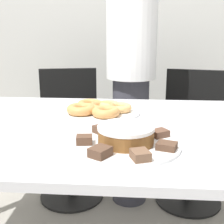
{
  "coord_description": "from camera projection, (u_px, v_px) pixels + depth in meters",
  "views": [
    {
      "loc": [
        0.09,
        -1.17,
        1.15
      ],
      "look_at": [
        0.01,
        -0.01,
        0.84
      ],
      "focal_mm": 50.0,
      "sensor_mm": 36.0,
      "label": 1
    }
  ],
  "objects": [
    {
      "name": "lamington_3",
      "position": [
        159.0,
        133.0,
        1.08
      ],
      "size": [
        0.07,
        0.07,
        0.02
      ],
      "rotation": [
        0.0,
        0.0,
        6.85
      ],
      "color": "brown",
      "rests_on": "plate_cake"
    },
    {
      "name": "wall_back",
      "position": [
        126.0,
        9.0,
        2.61
      ],
      "size": [
        8.0,
        0.05,
        2.6
      ],
      "color": "beige",
      "rests_on": "ground_plane"
    },
    {
      "name": "donut_5",
      "position": [
        81.0,
        109.0,
        1.36
      ],
      "size": [
        0.13,
        0.13,
        0.04
      ],
      "color": "#D18E4C",
      "rests_on": "plate_donuts"
    },
    {
      "name": "lamington_0",
      "position": [
        100.0,
        152.0,
        0.91
      ],
      "size": [
        0.07,
        0.08,
        0.03
      ],
      "rotation": [
        0.0,
        0.0,
        4.16
      ],
      "color": "#513828",
      "rests_on": "plate_cake"
    },
    {
      "name": "plate_donuts",
      "position": [
        102.0,
        112.0,
        1.41
      ],
      "size": [
        0.34,
        0.34,
        0.01
      ],
      "color": "white",
      "rests_on": "table"
    },
    {
      "name": "lamington_4",
      "position": [
        131.0,
        127.0,
        1.15
      ],
      "size": [
        0.05,
        0.06,
        0.03
      ],
      "rotation": [
        0.0,
        0.0,
        7.75
      ],
      "color": "brown",
      "rests_on": "plate_cake"
    },
    {
      "name": "lamington_5",
      "position": [
        100.0,
        129.0,
        1.12
      ],
      "size": [
        0.06,
        0.06,
        0.03
      ],
      "rotation": [
        0.0,
        0.0,
        8.65
      ],
      "color": "#513828",
      "rests_on": "plate_cake"
    },
    {
      "name": "frosted_cake",
      "position": [
        126.0,
        134.0,
        1.01
      ],
      "size": [
        0.19,
        0.19,
        0.06
      ],
      "color": "brown",
      "rests_on": "plate_cake"
    },
    {
      "name": "donut_2",
      "position": [
        119.0,
        108.0,
        1.4
      ],
      "size": [
        0.12,
        0.12,
        0.03
      ],
      "color": "#E5AD66",
      "rests_on": "plate_donuts"
    },
    {
      "name": "lamington_2",
      "position": [
        167.0,
        146.0,
        0.97
      ],
      "size": [
        0.07,
        0.07,
        0.02
      ],
      "rotation": [
        0.0,
        0.0,
        5.95
      ],
      "color": "#513828",
      "rests_on": "plate_cake"
    },
    {
      "name": "donut_1",
      "position": [
        106.0,
        112.0,
        1.32
      ],
      "size": [
        0.12,
        0.12,
        0.04
      ],
      "color": "#D18E4C",
      "rests_on": "plate_donuts"
    },
    {
      "name": "table",
      "position": [
        111.0,
        145.0,
        1.25
      ],
      "size": [
        1.92,
        0.96,
        0.78
      ],
      "color": "silver",
      "rests_on": "ground_plane"
    },
    {
      "name": "person_standing",
      "position": [
        131.0,
        68.0,
        1.93
      ],
      "size": [
        0.31,
        0.31,
        1.7
      ],
      "color": "#383842",
      "rests_on": "ground_plane"
    },
    {
      "name": "office_chair_left",
      "position": [
        70.0,
        138.0,
        2.15
      ],
      "size": [
        0.52,
        0.52,
        0.87
      ],
      "rotation": [
        0.0,
        0.0,
        0.21
      ],
      "color": "black",
      "rests_on": "ground_plane"
    },
    {
      "name": "donut_4",
      "position": [
        90.0,
        104.0,
        1.47
      ],
      "size": [
        0.12,
        0.12,
        0.03
      ],
      "color": "#D18E4C",
      "rests_on": "plate_donuts"
    },
    {
      "name": "donut_0",
      "position": [
        102.0,
        107.0,
        1.41
      ],
      "size": [
        0.13,
        0.13,
        0.04
      ],
      "color": "#C68447",
      "rests_on": "plate_donuts"
    },
    {
      "name": "plate_cake",
      "position": [
        126.0,
        144.0,
        1.02
      ],
      "size": [
        0.36,
        0.36,
        0.01
      ],
      "color": "white",
      "rests_on": "table"
    },
    {
      "name": "lamington_1",
      "position": [
        140.0,
        155.0,
        0.89
      ],
      "size": [
        0.07,
        0.07,
        0.03
      ],
      "rotation": [
        0.0,
        0.0,
        5.06
      ],
      "color": "brown",
      "rests_on": "plate_cake"
    },
    {
      "name": "donut_3",
      "position": [
        109.0,
        105.0,
        1.45
      ],
      "size": [
        0.1,
        0.1,
        0.03
      ],
      "color": "#E5AD66",
      "rests_on": "plate_donuts"
    },
    {
      "name": "lamington_6",
      "position": [
        84.0,
        140.0,
        1.01
      ],
      "size": [
        0.06,
        0.05,
        0.03
      ],
      "rotation": [
        0.0,
        0.0,
        9.54
      ],
      "color": "#513828",
      "rests_on": "plate_cake"
    },
    {
      "name": "office_chair_right",
      "position": [
        192.0,
        142.0,
        2.09
      ],
      "size": [
        0.51,
        0.51,
        0.87
      ],
      "rotation": [
        0.0,
        0.0,
        -0.18
      ],
      "color": "black",
      "rests_on": "ground_plane"
    }
  ]
}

